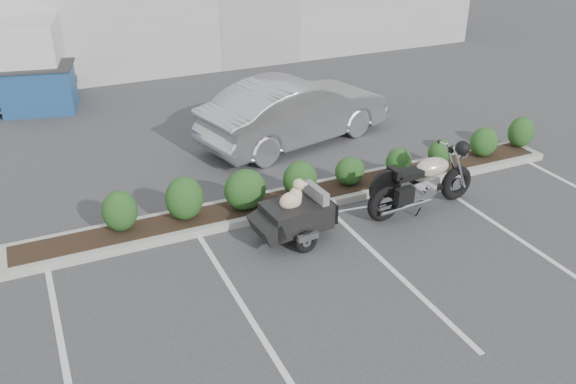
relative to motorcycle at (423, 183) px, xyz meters
name	(u,v)px	position (x,y,z in m)	size (l,w,h in m)	color
ground	(312,265)	(-2.89, -0.89, -0.60)	(90.00, 90.00, 0.00)	#38383A
planter_kerb	(308,197)	(-1.89, 1.31, -0.52)	(12.00, 1.00, 0.15)	#9E9E93
motorcycle	(423,183)	(0.00, 0.00, 0.00)	(2.60, 0.90, 1.49)	black
pet_trailer	(295,215)	(-2.79, 0.02, -0.07)	(2.08, 1.17, 1.24)	black
sedan	(295,111)	(-0.78, 4.32, 0.23)	(1.74, 5.00, 1.65)	#B2B2B9
dumpster	(39,88)	(-6.45, 9.43, 0.08)	(2.28, 1.80, 1.33)	navy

